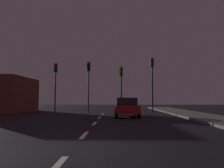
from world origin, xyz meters
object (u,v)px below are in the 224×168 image
object	(u,v)px
traffic_signal_far_right	(152,75)
car_stopped_ahead	(126,107)
traffic_signal_far_left	(55,78)
traffic_signal_center_left	(89,77)
traffic_signal_center_right	(121,80)

from	to	relation	value
traffic_signal_far_right	car_stopped_ahead	world-z (taller)	traffic_signal_far_right
traffic_signal_far_left	car_stopped_ahead	distance (m)	8.69
traffic_signal_far_left	car_stopped_ahead	size ratio (longest dim) A/B	1.18
car_stopped_ahead	traffic_signal_center_left	bearing A→B (deg)	127.73
traffic_signal_far_left	car_stopped_ahead	world-z (taller)	traffic_signal_far_left
traffic_signal_far_right	car_stopped_ahead	xyz separation A→B (m)	(-2.82, -4.58, -3.04)
traffic_signal_far_right	traffic_signal_center_left	bearing A→B (deg)	-179.99
traffic_signal_center_right	traffic_signal_far_right	world-z (taller)	traffic_signal_far_right
traffic_signal_far_left	traffic_signal_center_right	bearing A→B (deg)	-0.01
traffic_signal_far_left	car_stopped_ahead	bearing A→B (deg)	-33.67
traffic_signal_center_left	traffic_signal_far_right	distance (m)	6.37
traffic_signal_far_left	traffic_signal_far_right	world-z (taller)	traffic_signal_far_right
traffic_signal_far_left	traffic_signal_far_right	size ratio (longest dim) A/B	0.91
traffic_signal_far_left	traffic_signal_center_right	distance (m)	6.60
traffic_signal_far_right	traffic_signal_center_right	bearing A→B (deg)	-179.97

